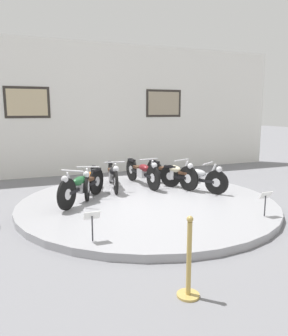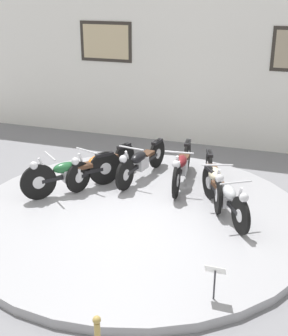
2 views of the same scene
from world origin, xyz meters
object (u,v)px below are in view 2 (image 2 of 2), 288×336
Objects in this scene: motorcycle_cream at (214,177)px; motorcycle_orange at (101,164)px; motorcycle_green at (71,172)px; motorcycle_maroon at (182,165)px; motorcycle_silver at (225,195)px; info_placard_front_centre at (215,274)px; motorcycle_black at (141,161)px.

motorcycle_orange is at bearing -179.92° from motorcycle_cream.
motorcycle_green is 2.16m from motorcycle_maroon.
motorcycle_green is 0.94× the size of motorcycle_silver.
motorcycle_orange is (0.33, 0.65, -0.03)m from motorcycle_green.
motorcycle_green reaches higher than motorcycle_maroon.
motorcycle_silver is at bearing -45.57° from motorcycle_maroon.
motorcycle_maroon is at bearing 14.44° from motorcycle_orange.
motorcycle_silver is at bearing 96.87° from info_placard_front_centre.
motorcycle_silver is (1.89, -1.05, -0.00)m from motorcycle_black.
motorcycle_cream is at bearing 116.55° from motorcycle_silver.
motorcycle_silver is 3.28× the size of info_placard_front_centre.
motorcycle_black reaches higher than motorcycle_silver.
info_placard_front_centre is at bearing -83.13° from motorcycle_silver.
motorcycle_black reaches higher than motorcycle_orange.
motorcycle_black is 1.02× the size of motorcycle_cream.
motorcycle_black is at bearing 122.60° from info_placard_front_centre.
motorcycle_silver reaches higher than info_placard_front_centre.
info_placard_front_centre is (0.61, -3.00, -0.02)m from motorcycle_cream.
motorcycle_black is 3.82× the size of info_placard_front_centre.
motorcycle_maroon is at bearing 150.64° from motorcycle_cream.
motorcycle_green reaches higher than motorcycle_black.
motorcycle_silver is (1.04, -1.06, -0.03)m from motorcycle_maroon.
motorcycle_green is 0.78× the size of motorcycle_maroon.
motorcycle_cream reaches higher than motorcycle_black.
info_placard_front_centre is (2.17, -3.39, -0.01)m from motorcycle_black.
motorcycle_maroon is 3.95× the size of info_placard_front_centre.
motorcycle_green is 3.09× the size of info_placard_front_centre.
motorcycle_cream is 3.76× the size of info_placard_front_centre.
motorcycle_silver is at bearing -63.45° from motorcycle_cream.
motorcycle_silver is (0.33, -0.66, -0.02)m from motorcycle_cream.
motorcycle_cream is at bearing 101.52° from info_placard_front_centre.
motorcycle_orange is 4.15m from info_placard_front_centre.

